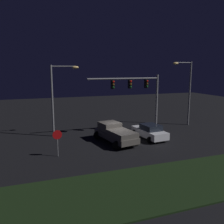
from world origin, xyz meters
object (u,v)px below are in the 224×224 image
(stop_sign, at_px, (57,138))
(pickup_truck, at_px, (115,132))
(street_lamp_right, at_px, (186,85))
(street_lamp_left, at_px, (58,91))
(car_sedan, at_px, (150,131))
(traffic_signal_gantry, at_px, (138,89))

(stop_sign, bearing_deg, pickup_truck, 20.83)
(street_lamp_right, bearing_deg, street_lamp_left, 178.93)
(pickup_truck, xyz_separation_m, stop_sign, (-5.82, -2.21, 0.56))
(pickup_truck, height_order, street_lamp_left, street_lamp_left)
(street_lamp_left, bearing_deg, pickup_truck, -41.14)
(pickup_truck, distance_m, street_lamp_left, 7.43)
(car_sedan, relative_size, traffic_signal_gantry, 0.55)
(traffic_signal_gantry, xyz_separation_m, street_lamp_left, (-8.51, 1.49, -0.07))
(street_lamp_right, xyz_separation_m, stop_sign, (-16.85, -6.10, -3.52))
(pickup_truck, relative_size, car_sedan, 1.25)
(pickup_truck, xyz_separation_m, traffic_signal_gantry, (3.72, 2.69, 3.90))
(street_lamp_left, bearing_deg, car_sedan, -26.02)
(street_lamp_left, bearing_deg, traffic_signal_gantry, -9.95)
(pickup_truck, height_order, traffic_signal_gantry, traffic_signal_gantry)
(street_lamp_right, height_order, stop_sign, street_lamp_right)
(traffic_signal_gantry, xyz_separation_m, stop_sign, (-9.54, -4.90, -3.34))
(street_lamp_left, distance_m, street_lamp_right, 15.82)
(car_sedan, height_order, stop_sign, stop_sign)
(traffic_signal_gantry, bearing_deg, stop_sign, -152.81)
(traffic_signal_gantry, relative_size, stop_sign, 3.73)
(traffic_signal_gantry, distance_m, street_lamp_right, 7.40)
(pickup_truck, bearing_deg, street_lamp_right, -80.59)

